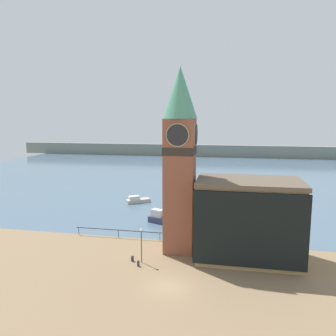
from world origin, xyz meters
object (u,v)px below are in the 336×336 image
(boat_far, at_px, (137,200))
(clock_tower, at_px, (180,156))
(mooring_bollard_far, at_px, (138,263))
(lamp_post, at_px, (141,239))
(pier_building, at_px, (248,220))
(boat_near, at_px, (160,218))
(mooring_bollard_near, at_px, (132,258))

(boat_far, bearing_deg, clock_tower, -96.25)
(mooring_bollard_far, relative_size, lamp_post, 0.17)
(pier_building, height_order, boat_near, pier_building)
(boat_near, relative_size, lamp_post, 1.11)
(clock_tower, height_order, mooring_bollard_far, clock_tower)
(boat_far, xyz_separation_m, lamp_post, (8.01, -25.74, 2.28))
(pier_building, height_order, lamp_post, pier_building)
(pier_building, xyz_separation_m, boat_near, (-12.66, 10.89, -3.92))
(boat_far, distance_m, mooring_bollard_near, 26.48)
(mooring_bollard_near, relative_size, lamp_post, 0.17)
(pier_building, bearing_deg, boat_near, 139.30)
(boat_near, relative_size, mooring_bollard_far, 6.75)
(mooring_bollard_near, bearing_deg, pier_building, 14.22)
(boat_near, xyz_separation_m, mooring_bollard_far, (0.83, -15.27, -0.39))
(mooring_bollard_far, bearing_deg, pier_building, 20.30)
(clock_tower, xyz_separation_m, pier_building, (8.06, -0.87, -7.07))
(mooring_bollard_near, bearing_deg, mooring_bollard_far, -47.90)
(boat_far, relative_size, lamp_post, 1.19)
(boat_far, relative_size, mooring_bollard_near, 7.16)
(clock_tower, height_order, mooring_bollard_near, clock_tower)
(pier_building, relative_size, lamp_post, 2.98)
(boat_near, distance_m, boat_far, 13.43)
(pier_building, xyz_separation_m, mooring_bollard_far, (-11.83, -4.38, -4.31))
(clock_tower, bearing_deg, pier_building, -6.15)
(clock_tower, height_order, boat_near, clock_tower)
(clock_tower, xyz_separation_m, mooring_bollard_far, (-3.77, -5.25, -11.38))
(boat_near, relative_size, mooring_bollard_near, 6.73)
(mooring_bollard_near, relative_size, mooring_bollard_far, 1.00)
(boat_near, bearing_deg, clock_tower, -42.16)
(mooring_bollard_near, xyz_separation_m, lamp_post, (1.13, -0.16, 2.43))
(pier_building, xyz_separation_m, boat_far, (-19.72, 22.32, -4.17))
(mooring_bollard_near, bearing_deg, lamp_post, -8.14)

